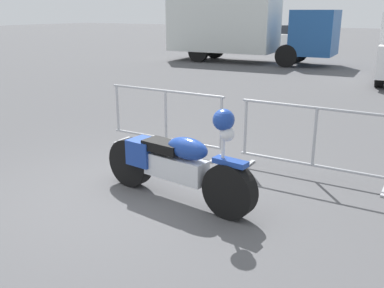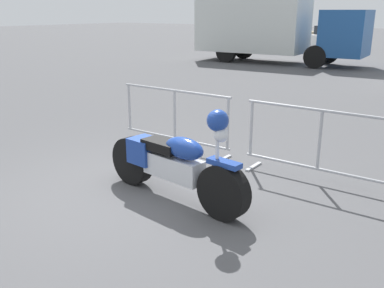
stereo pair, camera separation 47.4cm
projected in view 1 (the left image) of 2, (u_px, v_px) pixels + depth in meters
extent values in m
plane|color=#4C4C4F|center=(127.00, 197.00, 5.66)|extent=(120.00, 120.00, 0.00)
cylinder|color=black|center=(230.00, 191.00, 5.01)|extent=(0.69, 0.26, 0.67)
cylinder|color=black|center=(131.00, 162.00, 5.95)|extent=(0.69, 0.26, 0.67)
cube|color=silver|center=(176.00, 168.00, 5.45)|extent=(0.90, 0.35, 0.29)
ellipsoid|color=navy|center=(187.00, 148.00, 5.25)|extent=(0.61, 0.33, 0.27)
cube|color=black|center=(164.00, 146.00, 5.48)|extent=(0.58, 0.35, 0.13)
cube|color=navy|center=(144.00, 152.00, 5.74)|extent=(0.41, 0.38, 0.34)
cube|color=navy|center=(230.00, 162.00, 4.90)|extent=(0.43, 0.19, 0.06)
cylinder|color=silver|center=(223.00, 149.00, 4.92)|extent=(0.05, 0.05, 0.47)
sphere|color=silver|center=(227.00, 134.00, 4.84)|extent=(0.17, 0.17, 0.17)
sphere|color=navy|center=(224.00, 120.00, 4.82)|extent=(0.25, 0.25, 0.25)
cylinder|color=#9EA0A5|center=(165.00, 91.00, 7.26)|extent=(2.25, 0.06, 0.04)
cylinder|color=#9EA0A5|center=(166.00, 139.00, 7.52)|extent=(2.25, 0.06, 0.04)
cylinder|color=#9EA0A5|center=(118.00, 108.00, 7.91)|extent=(0.04, 0.04, 0.85)
cylinder|color=#9EA0A5|center=(166.00, 115.00, 7.39)|extent=(0.04, 0.04, 0.85)
cylinder|color=#9EA0A5|center=(221.00, 123.00, 6.87)|extent=(0.04, 0.04, 0.85)
cube|color=#9EA0A5|center=(122.00, 140.00, 8.06)|extent=(0.06, 0.44, 0.03)
cube|color=#9EA0A5|center=(217.00, 158.00, 7.08)|extent=(0.06, 0.44, 0.03)
cylinder|color=#9EA0A5|center=(317.00, 108.00, 5.99)|extent=(2.25, 0.06, 0.04)
cylinder|color=#9EA0A5|center=(312.00, 165.00, 6.24)|extent=(2.25, 0.06, 0.04)
cylinder|color=#9EA0A5|center=(245.00, 127.00, 6.64)|extent=(0.04, 0.04, 0.85)
cylinder|color=#9EA0A5|center=(315.00, 137.00, 6.11)|extent=(0.04, 0.04, 0.85)
cube|color=#9EA0A5|center=(248.00, 165.00, 6.78)|extent=(0.06, 0.44, 0.03)
cube|color=silver|center=(223.00, 24.00, 20.30)|extent=(5.16, 2.67, 2.50)
cube|color=#1E4C8C|center=(315.00, 33.00, 18.54)|extent=(1.96, 2.31, 1.90)
cylinder|color=black|center=(297.00, 52.00, 20.05)|extent=(0.98, 0.35, 0.96)
cylinder|color=black|center=(286.00, 56.00, 18.40)|extent=(0.98, 0.35, 0.96)
cylinder|color=black|center=(215.00, 49.00, 21.86)|extent=(0.98, 0.35, 0.96)
cylinder|color=black|center=(198.00, 52.00, 20.22)|extent=(0.98, 0.35, 0.96)
cylinder|color=black|center=(380.00, 76.00, 13.63)|extent=(0.29, 0.74, 0.72)
cube|color=#B21E19|center=(225.00, 36.00, 29.80)|extent=(2.04, 4.50, 0.72)
cube|color=#1E232B|center=(224.00, 27.00, 29.49)|extent=(1.77, 2.34, 0.51)
cylinder|color=black|center=(223.00, 39.00, 31.42)|extent=(0.26, 0.67, 0.65)
cylinder|color=black|center=(242.00, 40.00, 30.75)|extent=(0.26, 0.67, 0.65)
cylinder|color=black|center=(206.00, 42.00, 29.04)|extent=(0.26, 0.67, 0.65)
cylinder|color=black|center=(226.00, 42.00, 28.37)|extent=(0.26, 0.67, 0.65)
cube|color=tan|center=(261.00, 37.00, 28.65)|extent=(2.08, 4.58, 0.73)
cube|color=#1E232B|center=(261.00, 28.00, 28.33)|extent=(1.81, 2.39, 0.52)
cylinder|color=black|center=(257.00, 40.00, 30.29)|extent=(0.27, 0.68, 0.67)
cylinder|color=black|center=(278.00, 41.00, 29.61)|extent=(0.27, 0.68, 0.67)
cylinder|color=black|center=(242.00, 43.00, 27.87)|extent=(0.27, 0.68, 0.67)
cylinder|color=black|center=(265.00, 44.00, 27.19)|extent=(0.27, 0.68, 0.67)
cube|color=white|center=(299.00, 39.00, 27.18)|extent=(2.01, 4.43, 0.71)
cube|color=#1E232B|center=(299.00, 29.00, 26.87)|extent=(1.75, 2.31, 0.50)
cylinder|color=black|center=(293.00, 42.00, 28.77)|extent=(0.26, 0.66, 0.65)
cylinder|color=black|center=(315.00, 43.00, 28.11)|extent=(0.26, 0.66, 0.65)
cylinder|color=black|center=(281.00, 45.00, 26.43)|extent=(0.26, 0.66, 0.65)
cylinder|color=black|center=(305.00, 46.00, 25.77)|extent=(0.26, 0.66, 0.65)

